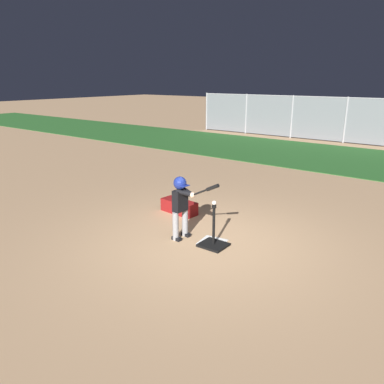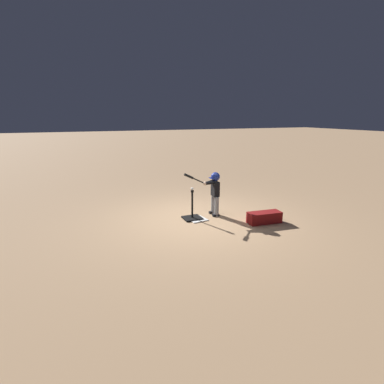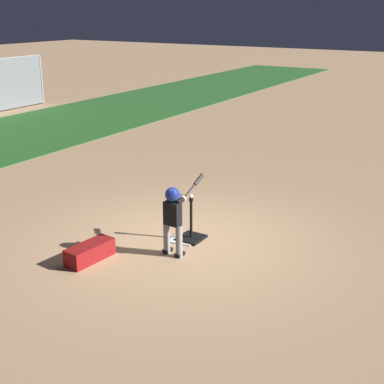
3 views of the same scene
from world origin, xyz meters
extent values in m
plane|color=tan|center=(0.00, 0.00, 0.00)|extent=(90.00, 90.00, 0.00)
cube|color=#286026|center=(0.00, 8.96, 0.01)|extent=(56.00, 5.30, 0.02)
cylinder|color=#9E9EA3|center=(-8.84, 12.57, 1.02)|extent=(0.08, 0.08, 2.04)
cylinder|color=#9E9EA3|center=(-6.31, 12.57, 1.02)|extent=(0.08, 0.08, 2.04)
cylinder|color=#9E9EA3|center=(-3.79, 12.57, 1.02)|extent=(0.08, 0.08, 2.04)
cylinder|color=#9E9EA3|center=(-1.26, 12.57, 1.02)|extent=(0.08, 0.08, 2.04)
cube|color=slate|center=(0.00, 12.57, 1.02)|extent=(17.68, 0.02, 1.96)
cylinder|color=#9E9EA3|center=(0.00, 12.57, 2.00)|extent=(17.68, 0.04, 0.04)
cube|color=white|center=(0.04, 0.03, 0.01)|extent=(0.50, 0.50, 0.02)
cube|color=black|center=(0.13, -0.06, 0.02)|extent=(0.46, 0.42, 0.04)
cylinder|color=black|center=(0.13, -0.06, 0.38)|extent=(0.05, 0.05, 0.67)
cylinder|color=black|center=(0.13, -0.06, 0.74)|extent=(0.08, 0.08, 0.05)
cylinder|color=gray|center=(-0.55, -0.01, 0.26)|extent=(0.12, 0.12, 0.53)
cube|color=black|center=(-0.53, -0.01, 0.03)|extent=(0.19, 0.10, 0.06)
cylinder|color=gray|center=(-0.56, -0.26, 0.26)|extent=(0.12, 0.12, 0.53)
cube|color=black|center=(-0.54, -0.26, 0.03)|extent=(0.19, 0.10, 0.06)
cube|color=black|center=(-0.55, -0.13, 0.72)|extent=(0.17, 0.29, 0.39)
sphere|color=#DBB293|center=(-0.55, -0.13, 1.03)|extent=(0.20, 0.20, 0.20)
sphere|color=navy|center=(-0.55, -0.13, 1.05)|extent=(0.24, 0.24, 0.24)
cube|color=navy|center=(-0.46, -0.14, 1.02)|extent=(0.13, 0.18, 0.01)
cylinder|color=black|center=(-0.41, -0.10, 0.90)|extent=(0.32, 0.19, 0.11)
cylinder|color=black|center=(-0.41, -0.19, 0.90)|extent=(0.32, 0.15, 0.11)
sphere|color=#DBB293|center=(-0.26, -0.15, 0.88)|extent=(0.10, 0.10, 0.10)
cylinder|color=black|center=(0.01, -0.17, 1.02)|extent=(0.55, 0.07, 0.30)
cylinder|color=black|center=(0.18, -0.19, 1.11)|extent=(0.26, 0.08, 0.17)
cylinder|color=black|center=(-0.28, -0.15, 0.88)|extent=(0.04, 0.05, 0.05)
sphere|color=white|center=(0.13, -0.06, 0.80)|extent=(0.07, 0.07, 0.07)
cube|color=#93969E|center=(-6.86, 15.27, 0.28)|extent=(2.68, 0.24, 0.04)
cube|color=#93969E|center=(-6.87, 15.51, 0.04)|extent=(2.68, 0.30, 0.04)
cube|color=#93969E|center=(-6.86, 14.67, 0.56)|extent=(2.68, 0.24, 0.04)
cube|color=#93969E|center=(-6.86, 14.91, 0.32)|extent=(2.68, 0.30, 0.04)
cube|color=#93969E|center=(-6.85, 14.08, 0.84)|extent=(2.68, 0.24, 0.04)
cube|color=#93969E|center=(-6.85, 14.32, 0.60)|extent=(2.68, 0.30, 0.04)
cube|color=#93969E|center=(-6.85, 13.48, 1.13)|extent=(2.68, 0.24, 0.04)
cube|color=#93969E|center=(-6.85, 13.72, 0.88)|extent=(2.68, 0.30, 0.04)
cylinder|color=#93969E|center=(-5.63, 15.52, 0.15)|extent=(0.06, 0.06, 0.30)
cylinder|color=#93969E|center=(-5.62, 13.49, 0.57)|extent=(0.06, 0.06, 1.15)
cylinder|color=#93969E|center=(-5.63, 14.51, 0.72)|extent=(0.07, 2.05, 0.89)
cylinder|color=#93969E|center=(-8.10, 15.50, 0.15)|extent=(0.06, 0.06, 0.30)
cylinder|color=#93969E|center=(-8.08, 13.47, 0.57)|extent=(0.06, 0.06, 1.15)
cylinder|color=#93969E|center=(-8.09, 14.48, 0.72)|extent=(0.07, 2.05, 0.89)
cylinder|color=#93969E|center=(-1.39, 15.53, 0.18)|extent=(0.06, 0.06, 0.35)
cylinder|color=#93969E|center=(-1.49, 14.03, 0.51)|extent=(0.06, 0.06, 1.01)
cylinder|color=#93969E|center=(-1.44, 14.78, 0.68)|extent=(0.15, 1.53, 0.71)
cube|color=maroon|center=(-1.41, 0.89, 0.14)|extent=(0.87, 0.40, 0.28)
camera|label=1|loc=(3.44, -5.08, 2.82)|focal=35.00mm
camera|label=2|loc=(2.93, 6.71, 2.61)|focal=28.00mm
camera|label=3|loc=(-7.19, -4.54, 3.84)|focal=50.00mm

